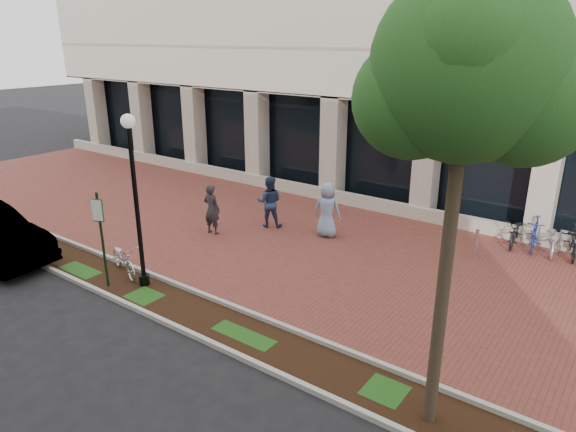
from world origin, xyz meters
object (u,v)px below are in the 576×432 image
Objects in this scene: lamppost at (135,193)px; locked_bicycle at (124,259)px; street_tree at (470,80)px; bike_rack_cluster at (573,243)px; parking_sign at (100,229)px; pedestrian_mid at (269,202)px; bollard at (476,243)px; pedestrian_right at (327,210)px; pedestrian_left at (212,209)px.

lamppost reaches higher than locked_bicycle.
bike_rack_cluster is (0.81, 9.39, -5.40)m from street_tree.
parking_sign is 0.63× the size of bike_rack_cluster.
pedestrian_mid reaches higher than bike_rack_cluster.
lamppost is 8.96m from street_tree.
parking_sign is at bearing -145.46° from bike_rack_cluster.
bollard is (6.82, 1.48, -0.40)m from pedestrian_mid.
street_tree is 1.74× the size of bike_rack_cluster.
bollard is at bearing -29.36° from locked_bicycle.
bike_rack_cluster is (9.15, 8.99, -2.14)m from lamppost.
parking_sign is 10.00m from street_tree.
lamppost reaches higher than pedestrian_right.
lamppost reaches higher than bollard.
street_tree is 4.14× the size of locked_bicycle.
locked_bicycle is at bearing -148.65° from bike_rack_cluster.
pedestrian_mid reaches higher than locked_bicycle.
street_tree is (8.34, -0.40, 3.25)m from lamppost.
street_tree is at bearing -20.66° from parking_sign.
lamppost is 2.47× the size of pedestrian_right.
bike_rack_cluster is at bearing -30.17° from locked_bicycle.
pedestrian_left is at bearing 107.09° from lamppost.
locked_bicycle is (-1.00, 0.13, -2.15)m from lamppost.
pedestrian_left is 3.93m from pedestrian_right.
pedestrian_left is 11.53m from bike_rack_cluster.
locked_bicycle is 0.42× the size of bike_rack_cluster.
parking_sign reaches higher than pedestrian_mid.
parking_sign reaches higher than locked_bicycle.
lamppost is at bearing -78.44° from locked_bicycle.
lamppost is 5.88m from pedestrian_mid.
pedestrian_mid reaches higher than bollard.
lamppost is at bearing 102.17° from pedestrian_left.
pedestrian_mid is 2.20m from pedestrian_right.
parking_sign is 7.31m from pedestrian_right.
locked_bicycle is at bearing 86.64° from parking_sign.
bike_rack_cluster is at bearing -158.92° from pedestrian_left.
lamppost is 0.63× the size of street_tree.
bollard is at bearing 101.77° from street_tree.
pedestrian_left is at bearing -158.32° from bollard.
parking_sign is 1.49× the size of locked_bicycle.
lamppost reaches higher than parking_sign.
locked_bicycle is 0.95× the size of pedestrian_right.
parking_sign is 13.86m from bike_rack_cluster.
pedestrian_mid is (0.96, 5.50, 0.45)m from locked_bicycle.
lamppost reaches higher than pedestrian_left.
bollard is (4.66, 1.07, -0.42)m from pedestrian_right.
pedestrian_right is at bearing -167.05° from bollard.
pedestrian_left reaches higher than bike_rack_cluster.
bollard is 3.03m from bike_rack_cluster.
parking_sign is at bearing 56.39° from pedestrian_right.
locked_bicycle is at bearing 51.63° from pedestrian_right.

